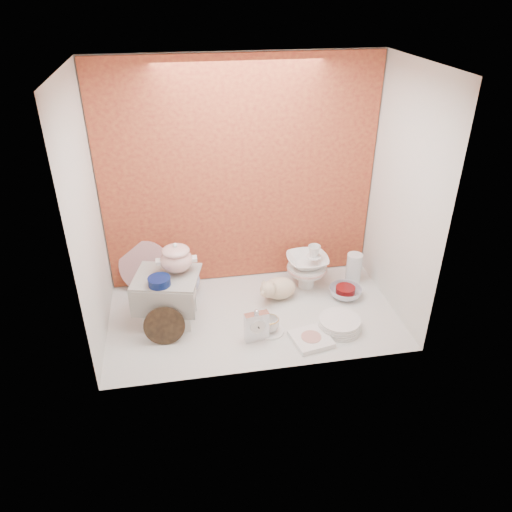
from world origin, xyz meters
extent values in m
plane|color=silver|center=(0.00, 0.00, 0.00)|extent=(1.80, 1.80, 0.00)
cube|color=#C36330|center=(0.00, 0.50, 0.75)|extent=(1.80, 0.06, 1.50)
cube|color=silver|center=(-0.90, 0.00, 0.75)|extent=(0.06, 1.00, 1.50)
cube|color=silver|center=(0.90, 0.00, 0.75)|extent=(0.06, 1.00, 1.50)
cube|color=white|center=(0.00, 0.00, 1.50)|extent=(1.80, 1.00, 0.06)
cylinder|color=#0A1850|center=(-0.56, -0.04, 0.34)|extent=(0.17, 0.17, 0.05)
imported|color=white|center=(-0.42, 0.34, 0.12)|extent=(0.23, 0.23, 0.23)
cube|color=silver|center=(-0.02, -0.24, 0.10)|extent=(0.15, 0.07, 0.21)
ellipsoid|color=beige|center=(0.20, 0.16, 0.08)|extent=(0.30, 0.24, 0.16)
cylinder|color=white|center=(0.07, -0.18, 0.01)|extent=(0.22, 0.22, 0.01)
imported|color=white|center=(0.07, -0.18, 0.06)|extent=(0.15, 0.15, 0.09)
cube|color=white|center=(0.29, -0.31, 0.02)|extent=(0.25, 0.25, 0.03)
cylinder|color=white|center=(0.49, -0.23, 0.04)|extent=(0.28, 0.28, 0.07)
imported|color=silver|center=(0.64, 0.10, 0.03)|extent=(0.25, 0.25, 0.07)
cylinder|color=silver|center=(0.76, 0.28, 0.11)|extent=(0.13, 0.13, 0.21)
camera|label=1|loc=(-0.42, -2.47, 1.87)|focal=34.36mm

